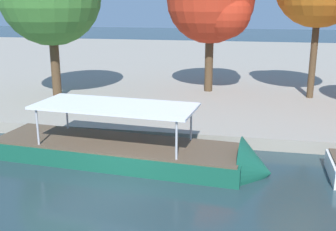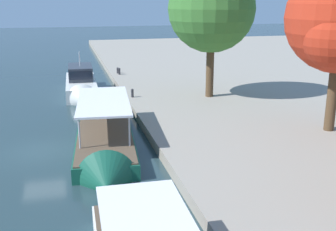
# 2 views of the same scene
# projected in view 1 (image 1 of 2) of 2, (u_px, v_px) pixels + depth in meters

# --- Properties ---
(ground_plane) EXTENTS (220.00, 220.00, 0.00)m
(ground_plane) POSITION_uv_depth(u_px,v_px,m) (104.00, 196.00, 16.25)
(ground_plane) COLOR #23383D
(dock_promenade) EXTENTS (120.00, 55.00, 0.67)m
(dock_promenade) POSITION_uv_depth(u_px,v_px,m) (204.00, 65.00, 48.33)
(dock_promenade) COLOR gray
(dock_promenade) RESTS_ON ground_plane
(tour_boat_1) EXTENTS (13.68, 4.42, 4.10)m
(tour_boat_1) POSITION_uv_depth(u_px,v_px,m) (139.00, 156.00, 19.61)
(tour_boat_1) COLOR #14513D
(tour_boat_1) RESTS_ON ground_plane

